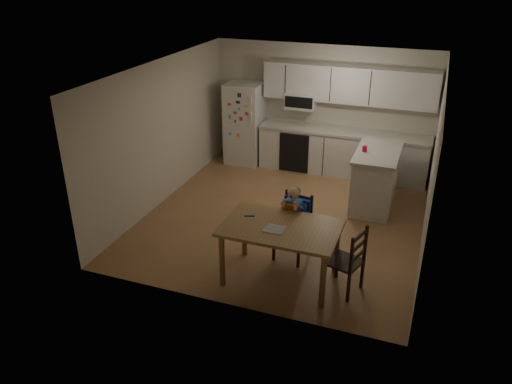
{
  "coord_description": "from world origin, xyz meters",
  "views": [
    {
      "loc": [
        2.13,
        -7.21,
        4.05
      ],
      "look_at": [
        -0.1,
        -1.13,
        0.96
      ],
      "focal_mm": 35.0,
      "sensor_mm": 36.0,
      "label": 1
    }
  ],
  "objects_px": {
    "refrigerator": "(245,123)",
    "red_cup": "(365,149)",
    "kitchen_island": "(375,178)",
    "chair_side": "(351,257)",
    "chair_booster": "(294,214)",
    "dining_table": "(281,234)"
  },
  "relations": [
    {
      "from": "dining_table",
      "to": "refrigerator",
      "type": "bearing_deg",
      "value": 117.52
    },
    {
      "from": "red_cup",
      "to": "chair_side",
      "type": "relative_size",
      "value": 0.11
    },
    {
      "from": "dining_table",
      "to": "chair_side",
      "type": "height_order",
      "value": "chair_side"
    },
    {
      "from": "chair_booster",
      "to": "chair_side",
      "type": "bearing_deg",
      "value": -23.79
    },
    {
      "from": "refrigerator",
      "to": "red_cup",
      "type": "xyz_separation_m",
      "value": [
        2.68,
        -1.27,
        0.23
      ]
    },
    {
      "from": "red_cup",
      "to": "chair_booster",
      "type": "height_order",
      "value": "chair_booster"
    },
    {
      "from": "kitchen_island",
      "to": "chair_booster",
      "type": "xyz_separation_m",
      "value": [
        -0.87,
        -2.1,
        0.18
      ]
    },
    {
      "from": "dining_table",
      "to": "chair_side",
      "type": "bearing_deg",
      "value": 1.3
    },
    {
      "from": "kitchen_island",
      "to": "chair_side",
      "type": "height_order",
      "value": "kitchen_island"
    },
    {
      "from": "kitchen_island",
      "to": "chair_side",
      "type": "relative_size",
      "value": 1.46
    },
    {
      "from": "kitchen_island",
      "to": "chair_booster",
      "type": "relative_size",
      "value": 1.21
    },
    {
      "from": "refrigerator",
      "to": "dining_table",
      "type": "bearing_deg",
      "value": -62.48
    },
    {
      "from": "red_cup",
      "to": "chair_booster",
      "type": "distance_m",
      "value": 2.13
    },
    {
      "from": "dining_table",
      "to": "chair_booster",
      "type": "relative_size",
      "value": 1.34
    },
    {
      "from": "red_cup",
      "to": "chair_side",
      "type": "distance_m",
      "value": 2.66
    },
    {
      "from": "dining_table",
      "to": "chair_booster",
      "type": "height_order",
      "value": "chair_booster"
    },
    {
      "from": "kitchen_island",
      "to": "chair_side",
      "type": "xyz_separation_m",
      "value": [
        0.06,
        -2.69,
        0.02
      ]
    },
    {
      "from": "refrigerator",
      "to": "chair_booster",
      "type": "relative_size",
      "value": 1.48
    },
    {
      "from": "chair_booster",
      "to": "chair_side",
      "type": "distance_m",
      "value": 1.12
    },
    {
      "from": "refrigerator",
      "to": "red_cup",
      "type": "distance_m",
      "value": 2.97
    },
    {
      "from": "refrigerator",
      "to": "red_cup",
      "type": "relative_size",
      "value": 16.78
    },
    {
      "from": "refrigerator",
      "to": "kitchen_island",
      "type": "relative_size",
      "value": 1.22
    }
  ]
}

